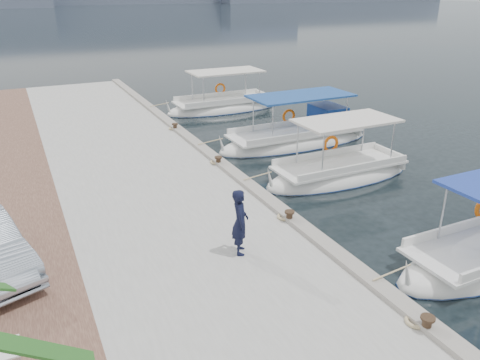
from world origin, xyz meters
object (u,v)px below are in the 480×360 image
object	(u,v)px
fishing_caique_c	(339,175)
fisherman	(240,222)
fishing_caique_d	(297,140)
fishing_caique_e	(223,108)

from	to	relation	value
fishing_caique_c	fisherman	size ratio (longest dim) A/B	3.62
fishing_caique_c	fisherman	world-z (taller)	fishing_caique_c
fisherman	fishing_caique_d	bearing A→B (deg)	-17.93
fishing_caique_c	fisherman	distance (m)	7.17
fishing_caique_c	fisherman	bearing A→B (deg)	-147.02
fishing_caique_c	fishing_caique_e	size ratio (longest dim) A/B	0.89
fishing_caique_e	fisherman	xyz separation A→B (m)	(-6.31, -15.26, 1.22)
fishing_caique_d	fishing_caique_e	distance (m)	7.23
fishing_caique_d	fisherman	size ratio (longest dim) A/B	4.49
fishing_caique_d	fishing_caique_e	size ratio (longest dim) A/B	1.10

